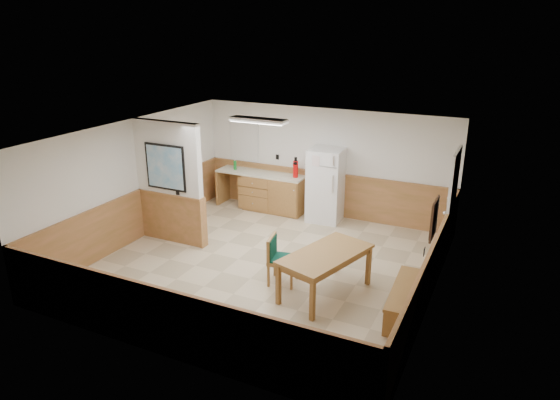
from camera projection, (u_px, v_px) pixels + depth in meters
The scene contains 20 objects.
ground at pixel (265, 265), 9.32m from camera, with size 6.00×6.00×0.00m, color beige.
ceiling at pixel (264, 133), 8.49m from camera, with size 6.00×6.00×0.02m, color white.
back_wall at pixel (325, 163), 11.45m from camera, with size 6.00×0.02×2.50m, color white.
right_wall at pixel (438, 231), 7.68m from camera, with size 0.02×6.00×2.50m, color white.
left_wall at pixel (134, 181), 10.13m from camera, with size 0.02×6.00×2.50m, color white.
wainscot_back at pixel (323, 194), 11.69m from camera, with size 6.00×0.04×1.00m, color #B87549.
wainscot_right at pixel (431, 274), 7.94m from camera, with size 0.04×6.00×1.00m, color #B87549.
wainscot_left at pixel (138, 215), 10.37m from camera, with size 0.04×6.00×1.00m, color #B87549.
partition_wall at pixel (170, 184), 9.99m from camera, with size 1.50×0.20×2.50m.
kitchen_counter at pixel (272, 192), 11.94m from camera, with size 2.20×0.61×1.00m.
exterior_door at pixel (451, 205), 9.37m from camera, with size 0.07×1.02×2.15m.
kitchen_window at pixel (244, 141), 12.19m from camera, with size 0.80×0.04×1.00m.
wall_painting at pixel (434, 219), 7.34m from camera, with size 0.04×0.50×0.60m.
fluorescent_fixture at pixel (258, 120), 9.94m from camera, with size 1.20×0.30×0.09m.
refrigerator at pixel (326, 185), 11.20m from camera, with size 0.78×0.74×1.67m.
dining_table at pixel (326, 258), 8.12m from camera, with size 1.26×1.80×0.75m.
dining_bench at pixel (403, 294), 7.66m from camera, with size 0.39×1.50×0.45m.
dining_chair at pixel (278, 256), 8.56m from camera, with size 0.72×0.54×0.85m.
fire_extinguisher at pixel (296, 168), 11.50m from camera, with size 0.15×0.15×0.48m.
soap_bottle at pixel (235, 165), 12.14m from camera, with size 0.07×0.07×0.22m, color #18862C.
Camera 1 is at (3.87, -7.44, 4.26)m, focal length 32.00 mm.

